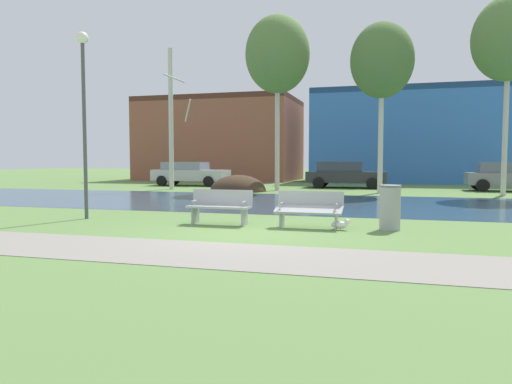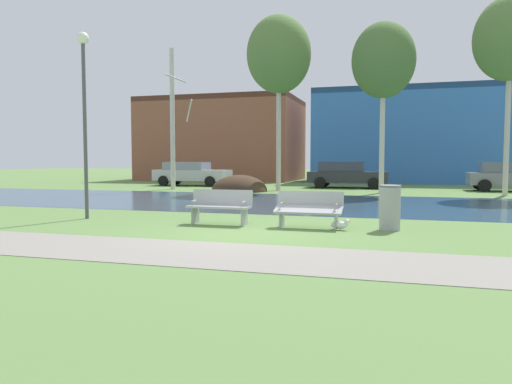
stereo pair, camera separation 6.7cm
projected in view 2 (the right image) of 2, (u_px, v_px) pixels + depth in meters
The scene contains 18 objects.
ground_plane at pixel (318, 199), 20.07m from camera, with size 120.00×120.00×0.00m, color #5B7F42.
paved_path_strip at pixel (208, 254), 8.26m from camera, with size 60.00×2.20×0.01m, color gray.
river_band at pixel (309, 203), 18.04m from camera, with size 80.00×8.50×0.01m, color #2D475B.
soil_mound at pixel (239, 191), 24.70m from camera, with size 2.91×2.69×1.70m, color #423021.
bench_left at pixel (220, 206), 12.01m from camera, with size 1.60×0.56×0.87m.
bench_right at pixel (309, 208), 11.38m from camera, with size 1.60×0.56×0.87m.
trash_bin at pixel (390, 207), 11.03m from camera, with size 0.50×0.50×1.05m.
seagull at pixel (340, 224), 11.04m from camera, with size 0.47×0.17×0.27m.
streetlamp at pixel (84, 94), 12.99m from camera, with size 0.32×0.32×5.08m.
birch_far_left at pixel (173, 118), 26.10m from camera, with size 1.38×2.09×7.66m.
birch_left at pixel (279, 55), 24.93m from camera, with size 3.37×3.37×9.15m.
birch_center_left at pixel (383, 61), 22.92m from camera, with size 3.02×3.02×8.22m.
birch_center at pixel (510, 39), 21.28m from camera, with size 3.16×3.16×9.03m.
parked_van_nearest_silver at pixel (191, 173), 30.11m from camera, with size 4.74×2.07×1.49m.
parked_sedan_second_dark at pixel (346, 174), 27.62m from camera, with size 4.51×2.11×1.52m.
parked_hatch_third_grey at pixel (508, 176), 24.68m from camera, with size 4.08×2.05×1.50m.
building_brick_low at pixel (223, 140), 39.01m from camera, with size 12.26×7.73×6.50m.
building_blue_store at pixel (414, 137), 34.72m from camera, with size 13.97×7.26×6.61m.
Camera 2 is at (3.09, -9.93, 1.63)m, focal length 33.52 mm.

